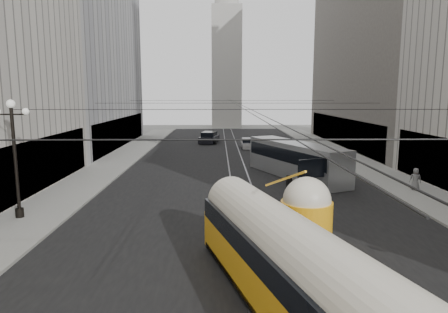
{
  "coord_description": "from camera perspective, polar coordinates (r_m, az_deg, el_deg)",
  "views": [
    {
      "loc": [
        -1.75,
        -3.18,
        6.82
      ],
      "look_at": [
        -1.46,
        16.15,
        3.77
      ],
      "focal_mm": 32.0,
      "sensor_mm": 36.0,
      "label": 1
    }
  ],
  "objects": [
    {
      "name": "road",
      "position": [
        36.37,
        1.92,
        -1.85
      ],
      "size": [
        20.0,
        85.0,
        0.02
      ],
      "primitive_type": "cube",
      "color": "black",
      "rests_on": "ground"
    },
    {
      "name": "sidewalk_left",
      "position": [
        41.05,
        -15.3,
        -0.81
      ],
      "size": [
        4.0,
        72.0,
        0.15
      ],
      "primitive_type": "cube",
      "color": "gray",
      "rests_on": "ground"
    },
    {
      "name": "sidewalk_right",
      "position": [
        42.06,
        18.24,
        -0.72
      ],
      "size": [
        4.0,
        72.0,
        0.15
      ],
      "primitive_type": "cube",
      "color": "gray",
      "rests_on": "ground"
    },
    {
      "name": "rail_left",
      "position": [
        36.34,
        0.74,
        -1.86
      ],
      "size": [
        0.12,
        85.0,
        0.04
      ],
      "primitive_type": "cube",
      "color": "gray",
      "rests_on": "ground"
    },
    {
      "name": "rail_right",
      "position": [
        36.41,
        3.1,
        -1.85
      ],
      "size": [
        0.12,
        85.0,
        0.04
      ],
      "primitive_type": "cube",
      "color": "gray",
      "rests_on": "ground"
    },
    {
      "name": "building_left_far",
      "position": [
        54.85,
        -21.15,
        16.23
      ],
      "size": [
        12.6,
        28.6,
        28.6
      ],
      "color": "#999999",
      "rests_on": "ground"
    },
    {
      "name": "building_right_far",
      "position": [
        56.41,
        23.02,
        17.96
      ],
      "size": [
        12.6,
        32.6,
        32.6
      ],
      "color": "#514C47",
      "rests_on": "ground"
    },
    {
      "name": "distant_tower",
      "position": [
        83.59,
        0.37,
        14.56
      ],
      "size": [
        6.0,
        6.0,
        31.36
      ],
      "color": "#B2AFA8",
      "rests_on": "ground"
    },
    {
      "name": "lamppost_left_mid",
      "position": [
        23.99,
        -27.73,
        0.56
      ],
      "size": [
        1.86,
        0.44,
        6.37
      ],
      "color": "black",
      "rests_on": "sidewalk_left"
    },
    {
      "name": "catenary",
      "position": [
        34.73,
        2.25,
        7.41
      ],
      "size": [
        25.0,
        72.0,
        0.23
      ],
      "color": "black",
      "rests_on": "ground"
    },
    {
      "name": "streetcar",
      "position": [
        12.7,
        9.79,
        -15.61
      ],
      "size": [
        5.76,
        14.25,
        3.21
      ],
      "color": "#FCAC15",
      "rests_on": "ground"
    },
    {
      "name": "city_bus",
      "position": [
        33.16,
        10.19,
        -0.28
      ],
      "size": [
        6.66,
        11.77,
        2.88
      ],
      "color": "#A9ACAF",
      "rests_on": "ground"
    },
    {
      "name": "sedan_white_far",
      "position": [
        50.51,
        3.42,
        1.84
      ],
      "size": [
        1.71,
        4.03,
        1.26
      ],
      "color": "silver",
      "rests_on": "ground"
    },
    {
      "name": "sedan_dark_far",
      "position": [
        55.84,
        -2.13,
        2.68
      ],
      "size": [
        2.96,
        5.26,
        1.57
      ],
      "color": "black",
      "rests_on": "ground"
    },
    {
      "name": "pedestrian_sidewalk_right",
      "position": [
        30.91,
        25.68,
        -2.92
      ],
      "size": [
        0.87,
        0.68,
        1.56
      ],
      "primitive_type": "imported",
      "rotation": [
        0.0,
        0.0,
        2.83
      ],
      "color": "slate",
      "rests_on": "sidewalk_right"
    }
  ]
}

